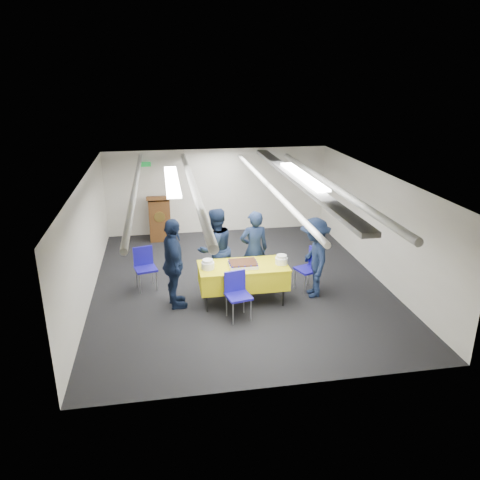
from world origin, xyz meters
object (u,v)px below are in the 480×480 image
(chair_near, at_px, (237,290))
(podium, at_px, (160,218))
(serving_table, at_px, (243,275))
(chair_left, at_px, (145,264))
(sailor_a, at_px, (254,250))
(chair_right, at_px, (311,265))
(sailor_b, at_px, (215,249))
(sheet_cake, at_px, (243,264))
(sailor_d, at_px, (314,258))
(sailor_c, at_px, (174,264))

(chair_near, bearing_deg, podium, 106.64)
(serving_table, distance_m, chair_left, 2.12)
(sailor_a, bearing_deg, chair_right, 159.60)
(podium, relative_size, chair_near, 1.44)
(sailor_b, bearing_deg, chair_right, 136.53)
(podium, relative_size, chair_right, 1.44)
(chair_left, bearing_deg, sailor_a, -8.22)
(podium, distance_m, chair_near, 4.64)
(serving_table, bearing_deg, sheet_cake, -103.34)
(chair_near, distance_m, sailor_d, 1.77)
(podium, bearing_deg, sailor_b, -70.57)
(sheet_cake, height_order, sailor_b, sailor_b)
(sailor_c, xyz_separation_m, sailor_d, (2.73, 0.01, -0.07))
(chair_left, distance_m, sailor_b, 1.49)
(sheet_cake, xyz_separation_m, sailor_c, (-1.29, 0.09, 0.06))
(serving_table, relative_size, chair_left, 1.95)
(podium, distance_m, sailor_d, 4.84)
(chair_right, distance_m, chair_left, 3.40)
(chair_near, relative_size, chair_right, 1.00)
(serving_table, xyz_separation_m, sheet_cake, (-0.01, -0.04, 0.26))
(sheet_cake, bearing_deg, serving_table, 76.66)
(sheet_cake, relative_size, sailor_c, 0.31)
(serving_table, height_order, podium, podium)
(chair_left, distance_m, sailor_a, 2.26)
(serving_table, bearing_deg, chair_right, 13.07)
(chair_near, distance_m, chair_left, 2.26)
(podium, height_order, chair_near, podium)
(podium, distance_m, chair_left, 2.93)
(sailor_a, height_order, sailor_d, sailor_a)
(chair_right, height_order, sailor_b, sailor_b)
(sailor_a, bearing_deg, chair_left, -12.81)
(chair_right, bearing_deg, podium, 130.25)
(podium, bearing_deg, chair_right, -49.75)
(chair_right, height_order, sailor_a, sailor_a)
(chair_near, xyz_separation_m, chair_left, (-1.67, 1.53, 0.00))
(chair_right, bearing_deg, sailor_a, 164.19)
(serving_table, bearing_deg, sailor_d, 2.30)
(serving_table, xyz_separation_m, chair_left, (-1.88, 0.98, -0.03))
(podium, distance_m, sailor_a, 3.74)
(serving_table, xyz_separation_m, podium, (-1.54, 3.89, 0.05))
(chair_right, height_order, sailor_d, sailor_d)
(chair_near, xyz_separation_m, sailor_b, (-0.23, 1.32, 0.31))
(chair_left, bearing_deg, sailor_c, -58.25)
(podium, bearing_deg, chair_near, -73.36)
(sailor_b, bearing_deg, chair_near, 68.84)
(podium, relative_size, sailor_d, 0.78)
(chair_left, bearing_deg, chair_right, -10.81)
(sheet_cake, distance_m, podium, 4.22)
(chair_left, distance_m, sailor_c, 1.15)
(sailor_a, height_order, sailor_c, sailor_c)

